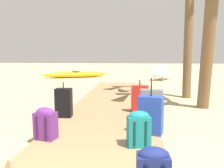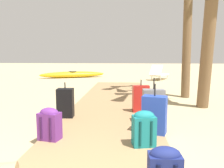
# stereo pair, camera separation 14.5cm
# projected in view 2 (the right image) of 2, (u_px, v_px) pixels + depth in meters

# --- Properties ---
(ground_plane) EXTENTS (60.00, 60.00, 0.00)m
(ground_plane) POSITION_uv_depth(u_px,v_px,m) (110.00, 118.00, 4.92)
(ground_plane) COLOR tan
(boardwalk) EXTENTS (1.92, 9.47, 0.08)m
(boardwalk) POSITION_uv_depth(u_px,v_px,m) (112.00, 106.00, 5.86)
(boardwalk) COLOR #9E7A51
(boardwalk) RESTS_ON ground
(suitcase_red) EXTENTS (0.38, 0.22, 0.72)m
(suitcase_red) POSITION_uv_depth(u_px,v_px,m) (141.00, 99.00, 5.11)
(suitcase_red) COLOR red
(suitcase_red) RESTS_ON boardwalk
(suitcase_grey) EXTENTS (0.41, 0.25, 0.85)m
(suitcase_grey) POSITION_uv_depth(u_px,v_px,m) (153.00, 106.00, 4.28)
(suitcase_grey) COLOR slate
(suitcase_grey) RESTS_ON boardwalk
(suitcase_black) EXTENTS (0.33, 0.25, 0.71)m
(suitcase_black) POSITION_uv_depth(u_px,v_px,m) (65.00, 103.00, 4.67)
(suitcase_black) COLOR black
(suitcase_black) RESTS_ON boardwalk
(suitcase_blue) EXTENTS (0.43, 0.33, 0.81)m
(suitcase_blue) POSITION_uv_depth(u_px,v_px,m) (154.00, 115.00, 3.71)
(suitcase_blue) COLOR #2847B7
(suitcase_blue) RESTS_ON boardwalk
(backpack_purple) EXTENTS (0.35, 0.28, 0.49)m
(backpack_purple) POSITION_uv_depth(u_px,v_px,m) (49.00, 123.00, 3.43)
(backpack_purple) COLOR #6B2D84
(backpack_purple) RESTS_ON boardwalk
(backpack_teal) EXTENTS (0.34, 0.27, 0.50)m
(backpack_teal) POSITION_uv_depth(u_px,v_px,m) (144.00, 127.00, 3.20)
(backpack_teal) COLOR #197A7F
(backpack_teal) RESTS_ON boardwalk
(lounge_chair) EXTENTS (1.23, 1.62, 0.81)m
(lounge_chair) POSITION_uv_depth(u_px,v_px,m) (159.00, 74.00, 12.27)
(lounge_chair) COLOR white
(lounge_chair) RESTS_ON ground
(kayak) EXTENTS (3.75, 1.94, 0.37)m
(kayak) POSITION_uv_depth(u_px,v_px,m) (73.00, 75.00, 13.45)
(kayak) COLOR gold
(kayak) RESTS_ON ground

